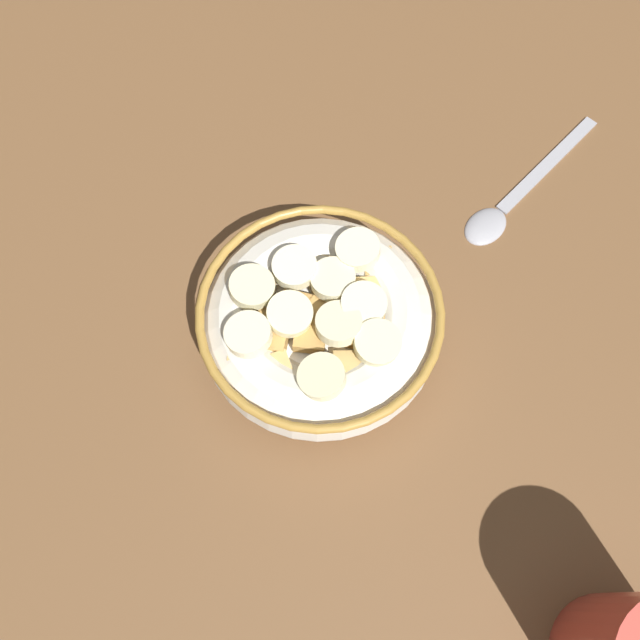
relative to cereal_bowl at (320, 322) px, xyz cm
name	(u,v)px	position (x,y,z in cm)	size (l,w,h in cm)	color
ground_plane	(320,343)	(0.00, 0.02, -3.72)	(130.67, 130.67, 2.00)	brown
cereal_bowl	(320,322)	(0.00, 0.00, 0.00)	(15.83, 15.83, 5.90)	silver
spoon	(509,202)	(1.95, 18.07, -2.40)	(2.81, 16.04, 0.80)	#A5A5AD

